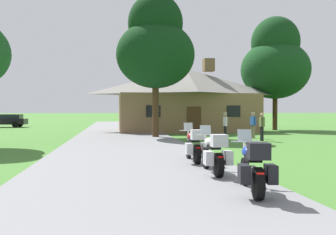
{
  "coord_description": "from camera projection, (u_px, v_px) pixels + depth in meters",
  "views": [
    {
      "loc": [
        -0.62,
        -1.02,
        1.8
      ],
      "look_at": [
        1.75,
        14.85,
        1.5
      ],
      "focal_mm": 39.16,
      "sensor_mm": 36.0,
      "label": 1
    }
  ],
  "objects": [
    {
      "name": "stone_lodge",
      "position": [
        186.0,
        99.0,
        31.67
      ],
      "size": [
        12.04,
        7.11,
        6.32
      ],
      "color": "brown",
      "rests_on": "ground"
    },
    {
      "name": "bystander_olive_shirt_by_tree",
      "position": [
        262.0,
        125.0,
        21.55
      ],
      "size": [
        0.24,
        0.55,
        1.67
      ],
      "rotation": [
        0.0,
        0.0,
        1.52
      ],
      "color": "black",
      "rests_on": "ground"
    },
    {
      "name": "parked_black_suv_far_left",
      "position": [
        4.0,
        120.0,
        39.25
      ],
      "size": [
        4.66,
        2.03,
        1.4
      ],
      "rotation": [
        0.0,
        0.0,
        1.54
      ],
      "color": "black",
      "rests_on": "ground"
    },
    {
      "name": "bystander_blue_shirt_near_lodge",
      "position": [
        253.0,
        124.0,
        23.6
      ],
      "size": [
        0.32,
        0.53,
        1.69
      ],
      "rotation": [
        0.0,
        0.0,
        1.87
      ],
      "color": "#75664C",
      "rests_on": "ground"
    },
    {
      "name": "motorcycle_red_farthest_in_row",
      "position": [
        194.0,
        146.0,
        12.35
      ],
      "size": [
        0.73,
        2.08,
        1.3
      ],
      "rotation": [
        0.0,
        0.0,
        -0.01
      ],
      "color": "black",
      "rests_on": "asphalt_driveway"
    },
    {
      "name": "bystander_white_shirt_beside_signpost",
      "position": [
        225.0,
        124.0,
        22.71
      ],
      "size": [
        0.27,
        0.54,
        1.69
      ],
      "rotation": [
        0.0,
        0.0,
        4.56
      ],
      "color": "black",
      "rests_on": "ground"
    },
    {
      "name": "motorcycle_white_second_in_row",
      "position": [
        214.0,
        154.0,
        10.01
      ],
      "size": [
        0.73,
        2.08,
        1.3
      ],
      "rotation": [
        0.0,
        0.0,
        -0.02
      ],
      "color": "black",
      "rests_on": "asphalt_driveway"
    },
    {
      "name": "tree_by_lodge_front",
      "position": [
        155.0,
        46.0,
        24.32
      ],
      "size": [
        5.22,
        5.22,
        9.55
      ],
      "color": "#422D19",
      "rests_on": "ground"
    },
    {
      "name": "asphalt_driveway",
      "position": [
        126.0,
        145.0,
        18.93
      ],
      "size": [
        6.4,
        80.0,
        0.06
      ],
      "primitive_type": "cube",
      "color": "slate",
      "rests_on": "ground"
    },
    {
      "name": "ground_plane",
      "position": [
        124.0,
        142.0,
        20.91
      ],
      "size": [
        500.0,
        500.0,
        0.0
      ],
      "primitive_type": "plane",
      "color": "#42752D"
    },
    {
      "name": "motorcycle_blue_nearest_to_camera",
      "position": [
        253.0,
        168.0,
        7.58
      ],
      "size": [
        0.96,
        2.07,
        1.3
      ],
      "rotation": [
        0.0,
        0.0,
        -0.18
      ],
      "color": "black",
      "rests_on": "asphalt_driveway"
    },
    {
      "name": "tree_right_of_lodge",
      "position": [
        275.0,
        62.0,
        33.58
      ],
      "size": [
        6.26,
        6.26,
        10.4
      ],
      "color": "#422D19",
      "rests_on": "ground"
    }
  ]
}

